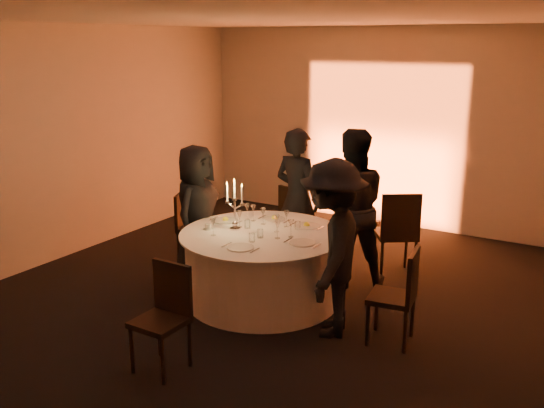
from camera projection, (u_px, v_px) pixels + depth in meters
The scene contains 35 objects.
floor at pixel (263, 299), 6.74m from camera, with size 7.00×7.00×0.00m, color black.
ceiling at pixel (262, 18), 5.96m from camera, with size 7.00×7.00×0.00m, color white.
wall_back at pixel (383, 127), 9.25m from camera, with size 7.00×7.00×0.00m, color beige.
wall_left at pixel (65, 143), 7.83m from camera, with size 7.00×7.00×0.00m, color beige.
uplighter_fixture at pixel (371, 223), 9.38m from camera, with size 0.25×0.12×0.10m, color black.
banquet_table at pixel (263, 267), 6.64m from camera, with size 1.80×1.80×0.77m.
chair_left at pixel (188, 223), 7.88m from camera, with size 0.51×0.51×0.88m.
chair_back_left at pixel (297, 217), 7.95m from camera, with size 0.50×0.50×0.96m.
chair_back_right at pixel (398, 229), 7.23m from camera, with size 0.65×0.65×1.07m.
chair_right at pixel (400, 291), 5.63m from camera, with size 0.46×0.46×0.93m.
chair_front at pixel (165, 311), 5.23m from camera, with size 0.41×0.42×0.93m.
guest_left at pixel (197, 212), 7.21m from camera, with size 0.79×0.51×1.62m, color black.
guest_back_left at pixel (297, 198), 7.54m from camera, with size 0.64×0.42×1.76m, color black.
guest_back_right at pixel (350, 208), 6.97m from camera, with size 0.89×0.70×1.84m, color black.
guest_right at pixel (333, 249), 5.76m from camera, with size 1.12×0.64×1.73m, color black.
plate_left at pixel (225, 220), 6.97m from camera, with size 0.36×0.29×0.08m.
plate_back_left at pixel (275, 218), 7.03m from camera, with size 0.36×0.25×0.08m.
plate_back_right at pixel (307, 225), 6.77m from camera, with size 0.35×0.30×0.08m.
plate_right at pixel (302, 243), 6.20m from camera, with size 0.36×0.27×0.01m.
plate_front at pixel (241, 248), 6.06m from camera, with size 0.35×0.27×0.01m.
coffee_cup at pixel (208, 227), 6.66m from camera, with size 0.11×0.11×0.07m.
candelabra at pixel (235, 212), 6.62m from camera, with size 0.24×0.12×0.58m.
wine_glass_a at pixel (277, 220), 6.54m from camera, with size 0.07×0.07×0.19m.
wine_glass_b at pixel (277, 226), 6.33m from camera, with size 0.07×0.07×0.19m.
wine_glass_c at pixel (253, 209), 6.95m from camera, with size 0.07×0.07×0.19m.
wine_glass_d at pixel (291, 225), 6.37m from camera, with size 0.07×0.07×0.19m.
wine_glass_e at pixel (213, 223), 6.42m from camera, with size 0.07×0.07×0.19m.
wine_glass_f at pixel (247, 208), 7.00m from camera, with size 0.07×0.07×0.19m.
wine_glass_g at pixel (263, 213), 6.82m from camera, with size 0.07×0.07×0.19m.
wine_glass_h at pixel (239, 215), 6.71m from camera, with size 0.07×0.07×0.19m.
wine_glass_i at pixel (287, 215), 6.72m from camera, with size 0.07×0.07×0.19m.
tumbler_a at pixel (247, 224), 6.70m from camera, with size 0.07×0.07×0.09m, color white.
tumbler_b at pixel (260, 234), 6.38m from camera, with size 0.07×0.07×0.09m, color white.
tumbler_c at pixel (252, 238), 6.25m from camera, with size 0.07×0.07×0.09m, color white.
tumbler_d at pixel (298, 225), 6.66m from camera, with size 0.07×0.07×0.09m, color white.
Camera 1 is at (3.29, -5.29, 2.78)m, focal length 40.00 mm.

